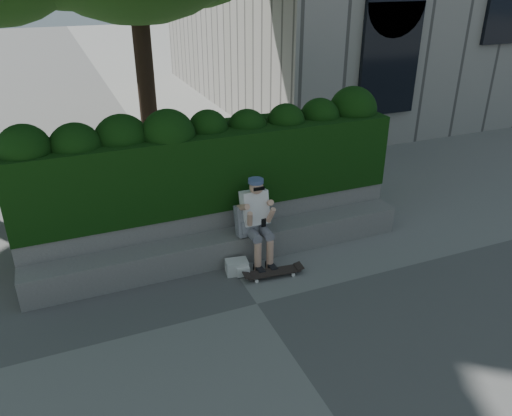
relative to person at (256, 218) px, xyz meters
name	(u,v)px	position (x,y,z in m)	size (l,w,h in m)	color
ground	(257,304)	(-0.43, -1.07, -0.75)	(80.00, 80.00, 0.00)	slate
bench_ledge	(226,247)	(-0.43, 0.18, -0.53)	(6.00, 0.45, 0.45)	gray
planter_wall	(216,226)	(-0.43, 0.66, -0.38)	(6.00, 0.50, 0.75)	gray
hedge	(210,166)	(-0.43, 0.88, 0.60)	(6.00, 1.00, 1.20)	black
person	(256,218)	(0.00, 0.00, 0.00)	(0.40, 0.76, 1.38)	slate
skateboard	(273,272)	(0.06, -0.53, -0.68)	(0.84, 0.28, 0.09)	black
backpack_plaid	(246,220)	(-0.13, 0.08, -0.06)	(0.33, 0.18, 0.48)	#A5A4A9
backpack_ground	(237,267)	(-0.41, -0.23, -0.65)	(0.33, 0.23, 0.21)	silver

